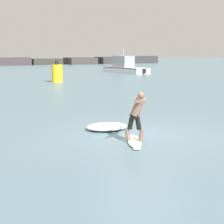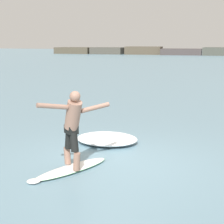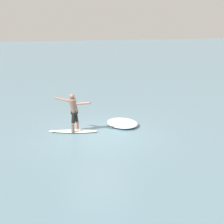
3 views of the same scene
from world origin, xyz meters
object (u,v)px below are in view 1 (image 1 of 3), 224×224
surfboard (134,141)px  surfer (137,112)px  fishing_boat_near_jetty (124,67)px  channel_marker_buoy (57,73)px

surfboard → surfer: bearing=-16.9°
surfboard → surfer: surfer is taller
fishing_boat_near_jetty → channel_marker_buoy: 16.02m
surfboard → fishing_boat_near_jetty: bearing=64.0°
fishing_boat_near_jetty → surfer: bearing=-115.9°
surfer → fishing_boat_near_jetty: bearing=64.1°
surfboard → channel_marker_buoy: size_ratio=0.99×
surfer → channel_marker_buoy: size_ratio=0.79×
surfboard → channel_marker_buoy: (4.12, 22.56, 0.79)m
channel_marker_buoy → surfer: bearing=-100.2°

